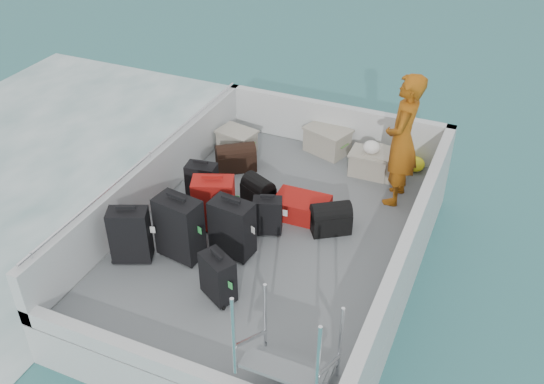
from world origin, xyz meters
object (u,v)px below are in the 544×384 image
Objects in this scene: suitcase_0 at (130,236)px; suitcase_8 at (302,207)px; suitcase_7 at (268,216)px; crate_3 at (386,165)px; suitcase_2 at (202,184)px; crate_2 at (370,164)px; passenger at (402,140)px; suitcase_4 at (232,229)px; suitcase_6 at (218,278)px; crate_0 at (237,142)px; suitcase_3 at (179,229)px; suitcase_5 at (214,204)px; crate_1 at (327,141)px.

suitcase_0 is 2.24m from suitcase_8.
suitcase_7 is 0.87× the size of crate_3.
suitcase_2 is 1.38m from suitcase_8.
crate_2 is at bearing 31.48° from suitcase_2.
passenger is (2.37, 1.11, 0.63)m from suitcase_2.
suitcase_6 is at bearing -68.54° from suitcase_4.
suitcase_0 reaches higher than crate_0.
suitcase_3 is at bearing -145.41° from suitcase_4.
passenger reaches higher than suitcase_5.
crate_2 is 0.94× the size of crate_3.
crate_2 is at bearing 68.50° from suitcase_3.
suitcase_8 is at bearing 13.31° from suitcase_5.
suitcase_0 reaches higher than suitcase_8.
suitcase_0 is 1.22× the size of crate_3.
suitcase_2 is 2.69m from passenger.
suitcase_4 reaches higher than suitcase_2.
passenger is (2.55, 2.51, 0.56)m from suitcase_0.
crate_3 is at bearing 100.75° from suitcase_6.
crate_3 is (2.29, 3.02, -0.18)m from suitcase_0.
suitcase_3 reaches higher than suitcase_8.
suitcase_2 is at bearing 58.98° from suitcase_0.
suitcase_0 is 3.62m from passenger.
passenger reaches higher than crate_1.
suitcase_3 is 2.58m from crate_0.
suitcase_3 is 0.67m from suitcase_5.
suitcase_4 is at bearing -52.00° from suitcase_2.
suitcase_6 is at bearing -22.83° from suitcase_3.
passenger is (0.26, -0.52, 0.74)m from crate_3.
suitcase_7 is (0.22, 0.54, -0.11)m from suitcase_4.
suitcase_3 is 1.15× the size of suitcase_8.
suitcase_8 is (1.35, 0.22, -0.15)m from suitcase_2.
suitcase_7 is 2.03m from crate_2.
suitcase_7 is 0.28× the size of passenger.
suitcase_8 is 0.38× the size of passenger.
crate_1 is (0.02, 2.22, -0.07)m from suitcase_7.
crate_2 is at bearing -24.80° from crate_1.
suitcase_2 reaches higher than crate_1.
suitcase_4 is at bearing 152.89° from suitcase_8.
crate_1 is 0.86m from crate_2.
passenger reaches higher than suitcase_0.
suitcase_3 is at bearing -82.72° from suitcase_2.
crate_0 is at bearing -97.33° from passenger.
suitcase_4 is 1.17m from suitcase_8.
suitcase_5 is at bearing 173.15° from suitcase_7.
suitcase_6 is 1.07× the size of crate_0.
suitcase_2 is 1.00× the size of crate_3.
suitcase_6 is at bearing -31.18° from suitcase_0.
suitcase_4 is 2.51m from passenger.
suitcase_4 reaches higher than crate_0.
suitcase_3 is 0.62m from suitcase_4.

